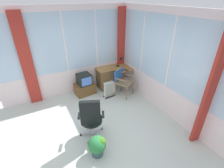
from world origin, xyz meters
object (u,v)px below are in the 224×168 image
office_chair (91,117)px  potted_plant (98,145)px  tv_remote (126,70)px  wooden_armchair (122,78)px  desk (105,78)px  desk_lamp (121,61)px  space_heater (109,89)px  tv_on_stand (85,85)px

office_chair → potted_plant: 0.60m
tv_remote → wooden_armchair: 0.38m
desk → wooden_armchair: 0.71m
wooden_armchair → office_chair: (-1.61, -1.37, 0.04)m
desk_lamp → space_heater: bearing=-142.7°
tv_on_stand → space_heater: bearing=-40.4°
wooden_armchair → space_heater: size_ratio=1.64×
desk → tv_on_stand: bearing=-177.2°
desk → wooden_armchair: bearing=-64.5°
desk_lamp → potted_plant: size_ratio=0.71×
desk → desk_lamp: bearing=-3.6°
desk → tv_on_stand: desk is taller
tv_remote → space_heater: size_ratio=0.28×
office_chair → space_heater: 1.86m
office_chair → space_heater: bearing=50.0°
space_heater → potted_plant: 2.27m
potted_plant → space_heater: bearing=56.5°
wooden_armchair → tv_on_stand: 1.26m
office_chair → tv_on_stand: office_chair is taller
tv_remote → tv_on_stand: 1.49m
desk → desk_lamp: 0.81m
wooden_armchair → potted_plant: wooden_armchair is taller
desk → office_chair: (-1.31, -2.00, 0.22)m
tv_on_stand → potted_plant: bearing=-103.7°
office_chair → wooden_armchair: bearing=40.5°
wooden_armchair → office_chair: size_ratio=0.80×
wooden_armchair → potted_plant: size_ratio=1.87×
office_chair → potted_plant: size_ratio=2.33×
office_chair → potted_plant: (-0.07, -0.49, -0.35)m
potted_plant → desk_lamp: bearing=51.0°
desk → desk_lamp: desk_lamp is taller
desk → office_chair: office_chair is taller
space_heater → potted_plant: space_heater is taller
office_chair → tv_on_stand: bearing=75.0°
desk → wooden_armchair: (0.30, -0.62, 0.18)m
tv_on_stand → potted_plant: (-0.60, -2.44, -0.05)m
tv_on_stand → office_chair: bearing=-105.0°
desk → wooden_armchair: wooden_armchair is taller
desk → tv_remote: 0.81m
desk → tv_remote: size_ratio=7.51×
wooden_armchair → office_chair: office_chair is taller
tv_remote → space_heater: (-0.72, -0.15, -0.48)m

